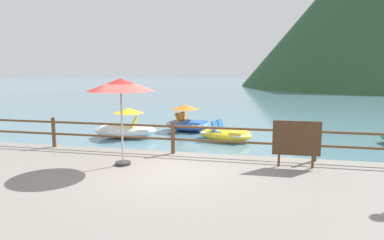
# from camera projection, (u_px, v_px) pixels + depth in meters

# --- Properties ---
(ground_plane) EXTENTS (200.00, 200.00, 0.00)m
(ground_plane) POSITION_uv_depth(u_px,v_px,m) (249.00, 91.00, 47.25)
(ground_plane) COLOR slate
(promenade_dock) EXTENTS (28.00, 8.00, 0.40)m
(promenade_dock) POSITION_uv_depth(u_px,v_px,m) (119.00, 210.00, 6.50)
(promenade_dock) COLOR gray
(promenade_dock) RESTS_ON ground
(dock_railing) EXTENTS (23.92, 0.12, 0.95)m
(dock_railing) POSITION_uv_depth(u_px,v_px,m) (173.00, 134.00, 10.01)
(dock_railing) COLOR brown
(dock_railing) RESTS_ON promenade_dock
(sign_board) EXTENTS (1.18, 0.07, 1.19)m
(sign_board) POSITION_uv_depth(u_px,v_px,m) (297.00, 139.00, 8.54)
(sign_board) COLOR beige
(sign_board) RESTS_ON promenade_dock
(beach_umbrella) EXTENTS (1.70, 1.70, 2.24)m
(beach_umbrella) POSITION_uv_depth(u_px,v_px,m) (121.00, 86.00, 8.57)
(beach_umbrella) COLOR #B2B2B7
(beach_umbrella) RESTS_ON promenade_dock
(pedal_boat_0) EXTENTS (2.55, 1.96, 0.82)m
(pedal_boat_0) POSITION_uv_depth(u_px,v_px,m) (226.00, 134.00, 13.91)
(pedal_boat_0) COLOR yellow
(pedal_boat_0) RESTS_ON ground
(pedal_boat_1) EXTENTS (2.43, 1.81, 1.24)m
(pedal_boat_1) POSITION_uv_depth(u_px,v_px,m) (187.00, 122.00, 16.07)
(pedal_boat_1) COLOR blue
(pedal_boat_1) RESTS_ON ground
(pedal_boat_2) EXTENTS (2.84, 1.94, 1.27)m
(pedal_boat_2) POSITION_uv_depth(u_px,v_px,m) (126.00, 128.00, 14.46)
(pedal_boat_2) COLOR white
(pedal_boat_2) RESTS_ON ground
(cliff_headland) EXTENTS (49.74, 49.74, 30.04)m
(cliff_headland) POSITION_uv_depth(u_px,v_px,m) (382.00, 4.00, 57.88)
(cliff_headland) COLOR #284C2D
(cliff_headland) RESTS_ON ground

